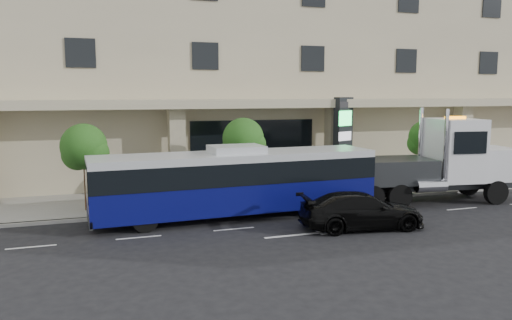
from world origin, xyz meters
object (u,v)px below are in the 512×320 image
at_px(black_sedan, 361,210).
at_px(city_bus, 236,181).
at_px(signage_pylon, 343,141).
at_px(tow_truck, 436,164).

bearing_deg(black_sedan, city_bus, 58.71).
xyz_separation_m(city_bus, signage_pylon, (8.27, 5.01, 1.19)).
height_order(city_bus, signage_pylon, signage_pylon).
distance_m(tow_truck, black_sedan, 7.55).
height_order(black_sedan, signage_pylon, signage_pylon).
height_order(tow_truck, signage_pylon, signage_pylon).
bearing_deg(signage_pylon, tow_truck, -85.72).
bearing_deg(city_bus, signage_pylon, 29.00).
bearing_deg(black_sedan, tow_truck, -54.24).
bearing_deg(tow_truck, signage_pylon, 126.32).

